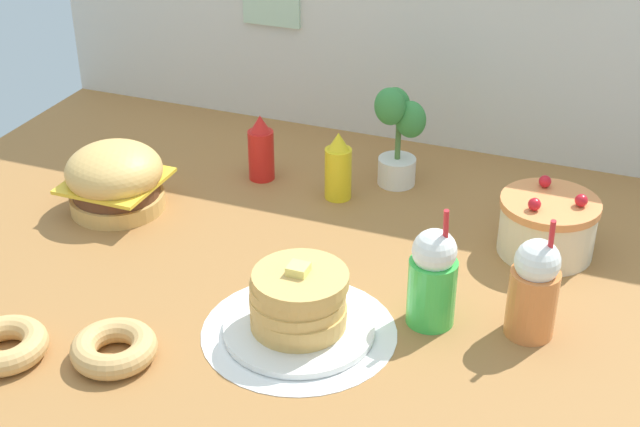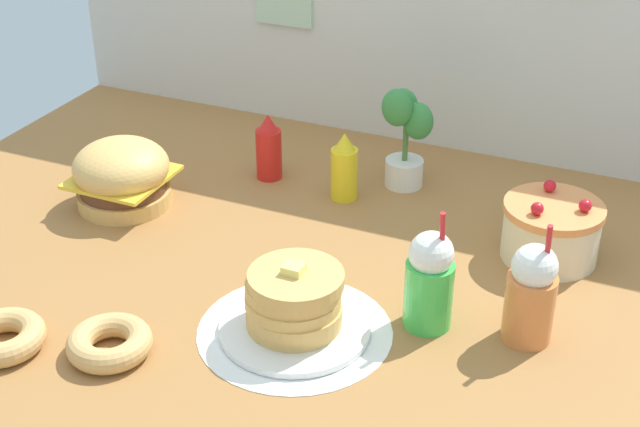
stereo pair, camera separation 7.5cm
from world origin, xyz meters
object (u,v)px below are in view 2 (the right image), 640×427
object	(u,v)px
pancake_stack	(294,305)
layer_cake	(551,231)
donut_pink_glaze	(3,337)
ketchup_bottle	(269,149)
burger	(122,175)
potted_plant	(405,134)
mustard_bottle	(344,168)
donut_chocolate	(109,342)
orange_float_cup	(531,294)
cream_soda_cup	(429,280)

from	to	relation	value
pancake_stack	layer_cake	size ratio (longest dim) A/B	1.36
donut_pink_glaze	ketchup_bottle	bearing A→B (deg)	80.33
burger	layer_cake	distance (m)	1.11
burger	pancake_stack	bearing A→B (deg)	-26.68
layer_cake	potted_plant	size ratio (longest dim) A/B	0.82
mustard_bottle	donut_chocolate	distance (m)	0.84
layer_cake	ketchup_bottle	size ratio (longest dim) A/B	1.25
donut_chocolate	potted_plant	xyz separation A→B (m)	(0.30, 0.96, 0.13)
orange_float_cup	donut_chocolate	size ratio (longest dim) A/B	1.61
cream_soda_cup	donut_pink_glaze	size ratio (longest dim) A/B	1.61
cream_soda_cup	pancake_stack	bearing A→B (deg)	-150.07
ketchup_bottle	mustard_bottle	xyz separation A→B (m)	(0.24, -0.03, 0.00)
cream_soda_cup	orange_float_cup	distance (m)	0.21
layer_cake	mustard_bottle	distance (m)	0.57
burger	donut_pink_glaze	size ratio (longest dim) A/B	1.43
pancake_stack	ketchup_bottle	bearing A→B (deg)	120.79
donut_pink_glaze	orange_float_cup	bearing A→B (deg)	25.61
layer_cake	burger	bearing A→B (deg)	-170.08
pancake_stack	donut_pink_glaze	world-z (taller)	pancake_stack
burger	orange_float_cup	size ratio (longest dim) A/B	0.88
mustard_bottle	pancake_stack	bearing A→B (deg)	-77.31
mustard_bottle	orange_float_cup	world-z (taller)	orange_float_cup
cream_soda_cup	donut_chocolate	world-z (taller)	cream_soda_cup
mustard_bottle	donut_chocolate	world-z (taller)	mustard_bottle
ketchup_bottle	donut_pink_glaze	world-z (taller)	ketchup_bottle
ketchup_bottle	cream_soda_cup	xyz separation A→B (m)	(0.62, -0.49, 0.02)
orange_float_cup	donut_pink_glaze	xyz separation A→B (m)	(-0.99, -0.47, -0.08)
ketchup_bottle	potted_plant	world-z (taller)	potted_plant
orange_float_cup	potted_plant	xyz separation A→B (m)	(-0.47, 0.56, 0.04)
ketchup_bottle	burger	bearing A→B (deg)	-133.48
layer_cake	cream_soda_cup	bearing A→B (deg)	-116.02
burger	cream_soda_cup	size ratio (longest dim) A/B	0.88
mustard_bottle	cream_soda_cup	size ratio (longest dim) A/B	0.67
ketchup_bottle	orange_float_cup	world-z (taller)	orange_float_cup
ketchup_bottle	mustard_bottle	bearing A→B (deg)	-6.69
layer_cake	mustard_bottle	world-z (taller)	mustard_bottle
mustard_bottle	donut_chocolate	xyz separation A→B (m)	(-0.18, -0.82, -0.06)
mustard_bottle	potted_plant	world-z (taller)	potted_plant
ketchup_bottle	pancake_stack	bearing A→B (deg)	-59.21
ketchup_bottle	mustard_bottle	world-z (taller)	same
potted_plant	layer_cake	bearing A→B (deg)	-25.63
cream_soda_cup	layer_cake	bearing A→B (deg)	63.98
layer_cake	donut_pink_glaze	size ratio (longest dim) A/B	1.34
pancake_stack	donut_chocolate	xyz separation A→B (m)	(-0.32, -0.22, -0.04)
pancake_stack	orange_float_cup	world-z (taller)	orange_float_cup
layer_cake	cream_soda_cup	distance (m)	0.42
ketchup_bottle	potted_plant	distance (m)	0.38
potted_plant	cream_soda_cup	bearing A→B (deg)	-66.16
layer_cake	orange_float_cup	bearing A→B (deg)	-86.26
mustard_bottle	cream_soda_cup	distance (m)	0.60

